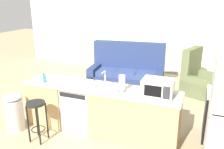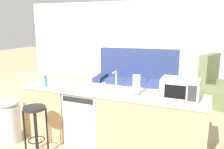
# 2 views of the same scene
# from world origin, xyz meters

# --- Properties ---
(ground_plane) EXTENTS (24.00, 24.00, 0.00)m
(ground_plane) POSITION_xyz_m (0.00, 0.00, 0.00)
(ground_plane) COLOR tan
(wall_back) EXTENTS (10.00, 0.06, 2.60)m
(wall_back) POSITION_xyz_m (0.30, 4.20, 1.30)
(wall_back) COLOR silver
(wall_back) RESTS_ON ground_plane
(kitchen_counter) EXTENTS (2.94, 0.66, 0.90)m
(kitchen_counter) POSITION_xyz_m (0.24, 0.00, 0.42)
(kitchen_counter) COLOR tan
(kitchen_counter) RESTS_ON ground_plane
(dishwasher) EXTENTS (0.58, 0.61, 0.84)m
(dishwasher) POSITION_xyz_m (-0.25, -0.00, 0.42)
(dishwasher) COLOR white
(dishwasher) RESTS_ON ground_plane
(microwave) EXTENTS (0.50, 0.37, 0.28)m
(microwave) POSITION_xyz_m (1.20, -0.00, 1.04)
(microwave) COLOR white
(microwave) RESTS_ON kitchen_counter
(sink_faucet) EXTENTS (0.07, 0.18, 0.30)m
(sink_faucet) POSITION_xyz_m (0.23, 0.06, 1.03)
(sink_faucet) COLOR silver
(sink_faucet) RESTS_ON kitchen_counter
(paper_towel_roll) EXTENTS (0.14, 0.14, 0.28)m
(paper_towel_roll) POSITION_xyz_m (0.59, -0.02, 1.04)
(paper_towel_roll) COLOR #4C4C51
(paper_towel_roll) RESTS_ON kitchen_counter
(soap_bottle) EXTENTS (0.06, 0.06, 0.18)m
(soap_bottle) POSITION_xyz_m (0.09, -0.08, 0.97)
(soap_bottle) COLOR silver
(soap_bottle) RESTS_ON kitchen_counter
(dish_soap_bottle) EXTENTS (0.06, 0.06, 0.18)m
(dish_soap_bottle) POSITION_xyz_m (-0.93, -0.15, 0.97)
(dish_soap_bottle) COLOR #338CCC
(dish_soap_bottle) RESTS_ON kitchen_counter
(kettle) EXTENTS (0.21, 0.17, 0.19)m
(kettle) POSITION_xyz_m (2.18, 0.68, 0.99)
(kettle) COLOR black
(kettle) RESTS_ON stove_range
(bar_stool) EXTENTS (0.32, 0.32, 0.74)m
(bar_stool) POSITION_xyz_m (-0.74, -0.69, 0.54)
(bar_stool) COLOR black
(bar_stool) RESTS_ON ground_plane
(trash_bin) EXTENTS (0.35, 0.35, 0.74)m
(trash_bin) POSITION_xyz_m (-1.39, -0.55, 0.38)
(trash_bin) COLOR #B7B7BC
(trash_bin) RESTS_ON ground_plane
(couch) EXTENTS (2.09, 1.12, 1.27)m
(couch) POSITION_xyz_m (-0.09, 2.37, 0.39)
(couch) COLOR navy
(couch) RESTS_ON ground_plane
(armchair) EXTENTS (1.04, 1.07, 1.20)m
(armchair) POSITION_xyz_m (1.76, 2.68, 0.35)
(armchair) COLOR #667047
(armchair) RESTS_ON ground_plane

